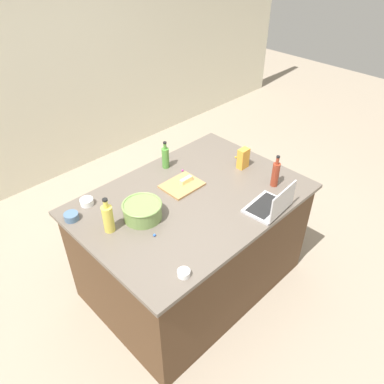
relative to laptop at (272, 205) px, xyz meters
name	(u,v)px	position (x,y,z in m)	size (l,w,h in m)	color
ground_plane	(192,279)	(-0.29, 0.49, -0.95)	(12.00, 12.00, 0.00)	gray
wall_back	(32,67)	(-0.29, 2.81, 0.35)	(8.00, 0.10, 2.60)	beige
island_counter	(192,242)	(-0.29, 0.49, -0.50)	(1.66, 1.17, 0.90)	#4C331E
laptop	(272,205)	(0.00, 0.00, 0.00)	(0.33, 0.25, 0.22)	#B7B7BC
mixing_bowl_large	(142,210)	(-0.68, 0.57, 0.02)	(0.27, 0.27, 0.12)	#72934C
bottle_olive	(165,157)	(-0.16, 0.93, 0.05)	(0.06, 0.06, 0.23)	#4C8C38
bottle_oil	(108,218)	(-0.92, 0.62, 0.06)	(0.07, 0.07, 0.26)	#DBC64C
bottle_soy	(275,174)	(0.26, 0.16, 0.06)	(0.06, 0.06, 0.26)	maroon
cutting_board	(182,185)	(-0.25, 0.64, -0.04)	(0.29, 0.23, 0.02)	#AD7F4C
butter_stick_left	(186,180)	(-0.20, 0.64, -0.01)	(0.11, 0.04, 0.04)	#F4E58C
ramekin_small	(184,273)	(-0.83, 0.00, -0.03)	(0.08, 0.08, 0.04)	white
ramekin_medium	(87,202)	(-0.88, 0.96, -0.02)	(0.09, 0.09, 0.05)	white
ramekin_wide	(71,217)	(-1.04, 0.89, -0.02)	(0.10, 0.10, 0.05)	slate
candy_bag	(243,158)	(0.29, 0.49, 0.04)	(0.09, 0.06, 0.17)	gold
candy_0	(236,157)	(0.36, 0.62, -0.04)	(0.02, 0.02, 0.02)	yellow
candy_1	(141,220)	(-0.71, 0.55, -0.04)	(0.02, 0.02, 0.02)	red
candy_2	(183,170)	(-0.10, 0.79, -0.04)	(0.02, 0.02, 0.02)	#CC3399
candy_3	(154,235)	(-0.75, 0.37, -0.04)	(0.02, 0.02, 0.02)	blue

